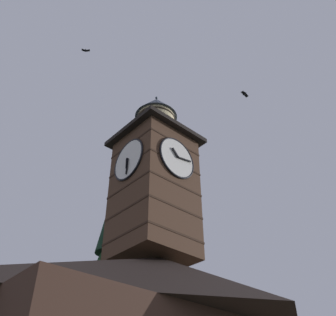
# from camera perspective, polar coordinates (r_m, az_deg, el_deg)

# --- Properties ---
(clock_tower) EXTENTS (4.07, 4.07, 10.45)m
(clock_tower) POSITION_cam_1_polar(r_m,az_deg,el_deg) (20.19, -2.01, -2.97)
(clock_tower) COLOR #4C3323
(clock_tower) RESTS_ON building_main
(flying_bird_high) EXTENTS (0.69, 0.30, 0.16)m
(flying_bird_high) POSITION_cam_1_polar(r_m,az_deg,el_deg) (27.13, 11.22, 9.27)
(flying_bird_high) COLOR black
(flying_bird_low) EXTENTS (0.48, 0.39, 0.12)m
(flying_bird_low) POSITION_cam_1_polar(r_m,az_deg,el_deg) (25.02, -12.05, 15.26)
(flying_bird_low) COLOR black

